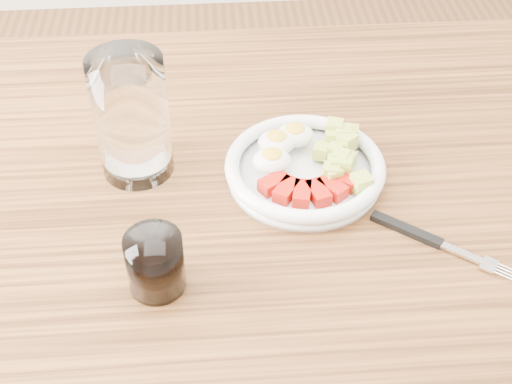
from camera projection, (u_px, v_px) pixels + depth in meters
The scene contains 5 objects.
dining_table at pixel (264, 269), 0.95m from camera, with size 1.50×0.90×0.77m.
bowl at pixel (305, 166), 0.92m from camera, with size 0.21×0.21×0.05m.
fork at pixel (426, 238), 0.84m from camera, with size 0.16×0.13×0.01m.
water_glass at pixel (132, 117), 0.89m from camera, with size 0.09×0.09×0.17m, color white.
coffee_glass at pixel (155, 263), 0.77m from camera, with size 0.06×0.06×0.07m.
Camera 1 is at (-0.06, -0.62, 1.39)m, focal length 50.00 mm.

